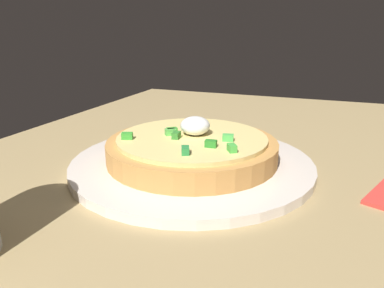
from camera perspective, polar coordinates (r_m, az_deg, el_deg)
name	(u,v)px	position (r cm, az deg, el deg)	size (l,w,h in cm)	color
dining_table	(224,172)	(46.51, 5.08, -4.45)	(99.98, 71.91, 2.18)	#9F8659
plate	(192,163)	(44.71, 0.00, -3.09)	(29.79, 29.79, 1.06)	silver
pizza	(192,148)	(44.02, 0.01, -0.59)	(20.91, 20.91, 5.27)	#C28845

